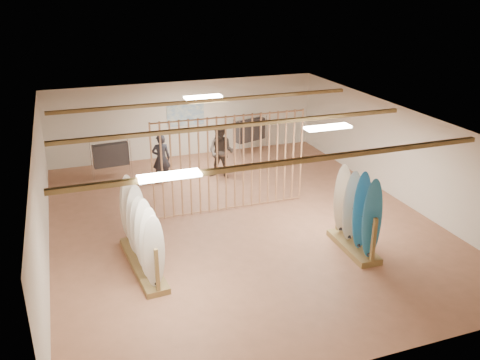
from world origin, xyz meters
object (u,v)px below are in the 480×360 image
object	(u,v)px
rack_right	(355,224)
clothing_rack_a	(111,155)
clothing_rack_b	(250,130)
shopper_a	(161,155)
shopper_b	(221,148)
rack_left	(142,242)

from	to	relation	value
rack_right	clothing_rack_a	size ratio (longest dim) A/B	1.56
rack_right	clothing_rack_b	bearing A→B (deg)	90.28
shopper_a	shopper_b	xyz separation A→B (m)	(1.95, -0.26, 0.10)
rack_left	clothing_rack_b	bearing A→B (deg)	47.87
rack_left	shopper_b	size ratio (longest dim) A/B	1.32
rack_right	shopper_b	distance (m)	5.98
rack_left	clothing_rack_a	xyz separation A→B (m)	(-0.02, 5.89, 0.22)
rack_left	shopper_b	world-z (taller)	shopper_b
shopper_a	shopper_b	size ratio (longest dim) A/B	0.90
clothing_rack_b	clothing_rack_a	bearing A→B (deg)	170.83
rack_right	shopper_a	world-z (taller)	rack_right
rack_left	clothing_rack_a	bearing A→B (deg)	85.35
shopper_a	shopper_b	bearing A→B (deg)	176.64
clothing_rack_b	shopper_b	distance (m)	2.73
clothing_rack_b	rack_right	bearing A→B (deg)	-111.55
rack_right	shopper_a	size ratio (longest dim) A/B	1.11
rack_left	shopper_b	distance (m)	5.95
shopper_b	rack_left	bearing A→B (deg)	-88.75
clothing_rack_a	clothing_rack_b	size ratio (longest dim) A/B	0.93
clothing_rack_a	shopper_b	world-z (taller)	shopper_b
clothing_rack_b	shopper_a	xyz separation A→B (m)	(-3.75, -1.79, -0.00)
rack_right	shopper_a	xyz separation A→B (m)	(-3.53, 6.03, 0.23)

